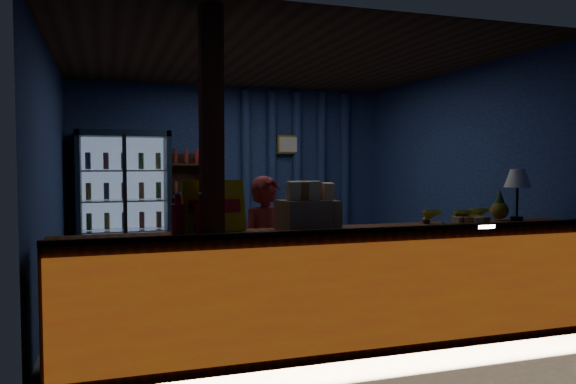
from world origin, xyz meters
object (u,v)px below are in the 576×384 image
object	(u,v)px
green_chair	(312,245)
table_lamp	(518,180)
shopkeeper	(267,253)
pastry_tray	(470,222)

from	to	relation	value
green_chair	table_lamp	world-z (taller)	table_lamp
shopkeeper	pastry_tray	size ratio (longest dim) A/B	2.91
green_chair	pastry_tray	xyz separation A→B (m)	(0.13, -3.42, 0.67)
shopkeeper	table_lamp	xyz separation A→B (m)	(2.22, -0.52, 0.64)
shopkeeper	green_chair	size ratio (longest dim) A/B	2.04
shopkeeper	green_chair	world-z (taller)	shopkeeper
pastry_tray	table_lamp	xyz separation A→B (m)	(0.66, 0.21, 0.34)
pastry_tray	table_lamp	distance (m)	0.77
green_chair	pastry_tray	distance (m)	3.49
shopkeeper	pastry_tray	bearing A→B (deg)	-36.93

